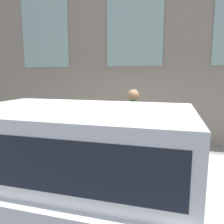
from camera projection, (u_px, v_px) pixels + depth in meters
The scene contains 5 objects.
ground_plane at pixel (108, 185), 4.28m from camera, with size 80.00×80.00×0.00m, color #47474C.
sidewalk at pixel (123, 157), 5.57m from camera, with size 2.74×60.00×0.15m.
fire_hydrant at pixel (90, 150), 4.80m from camera, with size 0.33×0.45×0.69m.
person at pixel (133, 118), 5.03m from camera, with size 0.40×0.27×1.67m.
parked_truck_white_near at pixel (74, 168), 2.72m from camera, with size 1.87×4.35×1.74m.
Camera 1 is at (-3.83, -1.13, 2.12)m, focal length 35.00 mm.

